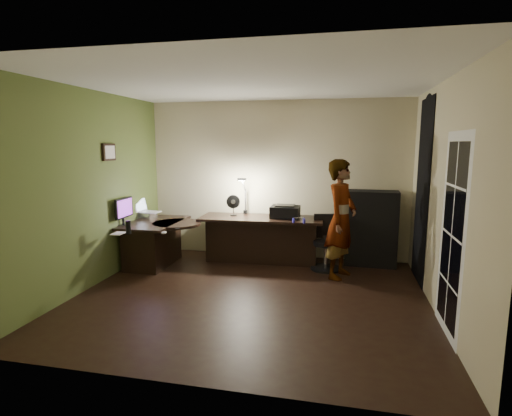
% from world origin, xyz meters
% --- Properties ---
extents(floor, '(4.50, 4.00, 0.01)m').
position_xyz_m(floor, '(0.00, 0.00, -0.01)').
color(floor, black).
rests_on(floor, ground).
extents(ceiling, '(4.50, 4.00, 0.01)m').
position_xyz_m(ceiling, '(0.00, 0.00, 2.71)').
color(ceiling, silver).
rests_on(ceiling, floor).
extents(wall_back, '(4.50, 0.01, 2.70)m').
position_xyz_m(wall_back, '(0.00, 2.00, 1.35)').
color(wall_back, '#C4B990').
rests_on(wall_back, floor).
extents(wall_front, '(4.50, 0.01, 2.70)m').
position_xyz_m(wall_front, '(0.00, -2.00, 1.35)').
color(wall_front, '#C4B990').
rests_on(wall_front, floor).
extents(wall_left, '(0.01, 4.00, 2.70)m').
position_xyz_m(wall_left, '(-2.25, 0.00, 1.35)').
color(wall_left, '#C4B990').
rests_on(wall_left, floor).
extents(wall_right, '(0.01, 4.00, 2.70)m').
position_xyz_m(wall_right, '(2.25, 0.00, 1.35)').
color(wall_right, '#C4B990').
rests_on(wall_right, floor).
extents(green_wall_overlay, '(0.00, 4.00, 2.70)m').
position_xyz_m(green_wall_overlay, '(-2.24, 0.00, 1.35)').
color(green_wall_overlay, '#4E5F2A').
rests_on(green_wall_overlay, floor).
extents(arched_doorway, '(0.01, 0.90, 2.60)m').
position_xyz_m(arched_doorway, '(2.24, 1.15, 1.30)').
color(arched_doorway, black).
rests_on(arched_doorway, floor).
extents(french_door, '(0.02, 0.92, 2.10)m').
position_xyz_m(french_door, '(2.24, -0.55, 1.05)').
color(french_door, white).
rests_on(french_door, floor).
extents(framed_picture, '(0.04, 0.30, 0.25)m').
position_xyz_m(framed_picture, '(-2.22, 0.45, 1.85)').
color(framed_picture, black).
rests_on(framed_picture, wall_left).
extents(desk_left, '(0.78, 1.26, 0.72)m').
position_xyz_m(desk_left, '(-1.83, 1.03, 0.36)').
color(desk_left, black).
rests_on(desk_left, floor).
extents(desk_right, '(2.05, 0.78, 0.76)m').
position_xyz_m(desk_right, '(-0.17, 1.56, 0.38)').
color(desk_right, black).
rests_on(desk_right, floor).
extents(cabinet, '(0.83, 0.44, 1.22)m').
position_xyz_m(cabinet, '(1.61, 1.78, 0.61)').
color(cabinet, black).
rests_on(cabinet, floor).
extents(laptop_stand, '(0.28, 0.25, 0.10)m').
position_xyz_m(laptop_stand, '(-2.11, 1.34, 0.76)').
color(laptop_stand, silver).
rests_on(laptop_stand, desk_left).
extents(laptop, '(0.38, 0.36, 0.24)m').
position_xyz_m(laptop, '(-2.07, 1.34, 0.94)').
color(laptop, silver).
rests_on(laptop, laptop_stand).
extents(monitor, '(0.11, 0.48, 0.32)m').
position_xyz_m(monitor, '(-2.18, 0.68, 0.87)').
color(monitor, black).
rests_on(monitor, desk_left).
extents(mouse, '(0.08, 0.11, 0.04)m').
position_xyz_m(mouse, '(-1.32, 0.28, 0.73)').
color(mouse, silver).
rests_on(mouse, desk_left).
extents(phone, '(0.07, 0.13, 0.01)m').
position_xyz_m(phone, '(-1.28, 0.67, 0.71)').
color(phone, black).
rests_on(phone, desk_left).
extents(pen, '(0.05, 0.13, 0.01)m').
position_xyz_m(pen, '(-1.47, 0.64, 0.71)').
color(pen, black).
rests_on(pen, desk_left).
extents(speaker, '(0.08, 0.08, 0.19)m').
position_xyz_m(speaker, '(-1.81, 0.18, 0.80)').
color(speaker, black).
rests_on(speaker, desk_left).
extents(notepad, '(0.16, 0.22, 0.01)m').
position_xyz_m(notepad, '(-1.96, 0.16, 0.71)').
color(notepad, silver).
rests_on(notepad, desk_left).
extents(desk_fan, '(0.25, 0.18, 0.35)m').
position_xyz_m(desk_fan, '(-0.66, 1.60, 0.94)').
color(desk_fan, black).
rests_on(desk_fan, desk_right).
extents(headphones, '(0.22, 0.14, 0.10)m').
position_xyz_m(headphones, '(0.50, 1.18, 0.82)').
color(headphones, '#282398').
rests_on(headphones, desk_right).
extents(printer, '(0.47, 0.37, 0.21)m').
position_xyz_m(printer, '(0.22, 1.61, 0.87)').
color(printer, black).
rests_on(printer, desk_right).
extents(desk_lamp, '(0.27, 0.35, 0.68)m').
position_xyz_m(desk_lamp, '(-0.51, 1.83, 1.11)').
color(desk_lamp, black).
rests_on(desk_lamp, desk_right).
extents(office_chair, '(0.57, 0.57, 0.86)m').
position_xyz_m(office_chair, '(0.92, 1.36, 0.43)').
color(office_chair, black).
rests_on(office_chair, floor).
extents(person, '(0.61, 0.73, 1.75)m').
position_xyz_m(person, '(1.13, 1.05, 0.88)').
color(person, '#D8A88C').
rests_on(person, floor).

